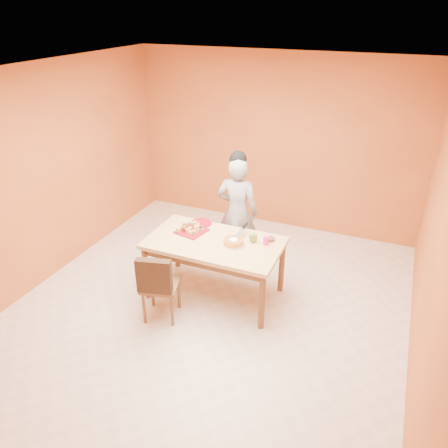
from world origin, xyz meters
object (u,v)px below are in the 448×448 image
at_px(dining_table, 214,248).
at_px(person, 237,212).
at_px(dining_chair, 160,284).
at_px(magenta_glass, 266,241).
at_px(sponge_cake, 233,242).
at_px(egg_ornament, 253,237).
at_px(checker_tin, 270,239).
at_px(red_dinner_plate, 201,223).
at_px(pastry_platter, 192,231).

bearing_deg(dining_table, person, 91.97).
distance_m(dining_chair, magenta_glass, 1.32).
bearing_deg(sponge_cake, egg_ornament, 39.35).
height_order(egg_ornament, magenta_glass, egg_ornament).
bearing_deg(person, checker_tin, 133.20).
bearing_deg(egg_ornament, dining_table, -141.58).
xyz_separation_m(dining_table, red_dinner_plate, (-0.34, 0.35, 0.10)).
relative_size(dining_table, egg_ornament, 12.47).
distance_m(pastry_platter, red_dinner_plate, 0.24).
height_order(dining_table, egg_ornament, egg_ornament).
bearing_deg(person, magenta_glass, 127.09).
relative_size(dining_chair, sponge_cake, 3.67).
bearing_deg(dining_table, red_dinner_plate, 134.48).
height_order(person, checker_tin, person).
distance_m(red_dinner_plate, checker_tin, 0.95).
relative_size(dining_table, pastry_platter, 4.98).
bearing_deg(dining_chair, egg_ornament, 29.97).
relative_size(dining_table, sponge_cake, 6.67).
relative_size(pastry_platter, checker_tin, 2.86).
bearing_deg(dining_table, egg_ornament, 20.83).
xyz_separation_m(dining_chair, red_dinner_plate, (0.05, 1.00, 0.31)).
bearing_deg(person, pastry_platter, 59.29).
bearing_deg(magenta_glass, checker_tin, 82.07).
height_order(pastry_platter, red_dinner_plate, pastry_platter).
bearing_deg(sponge_cake, dining_table, -177.80).
height_order(dining_chair, magenta_glass, dining_chair).
height_order(magenta_glass, checker_tin, magenta_glass).
xyz_separation_m(dining_chair, checker_tin, (1.00, 0.93, 0.32)).
xyz_separation_m(sponge_cake, magenta_glass, (0.35, 0.16, 0.01)).
relative_size(person, egg_ornament, 12.07).
bearing_deg(sponge_cake, dining_chair, -134.11).
distance_m(dining_chair, person, 1.55).
bearing_deg(magenta_glass, dining_chair, -140.31).
bearing_deg(egg_ornament, dining_chair, -117.89).
xyz_separation_m(dining_table, pastry_platter, (-0.35, 0.11, 0.10)).
bearing_deg(dining_chair, person, 61.41).
height_order(pastry_platter, egg_ornament, egg_ornament).
relative_size(person, sponge_cake, 6.46).
distance_m(pastry_platter, checker_tin, 0.97).
bearing_deg(checker_tin, sponge_cake, -143.10).
bearing_deg(checker_tin, egg_ornament, -145.94).
relative_size(egg_ornament, checker_tin, 1.14).
bearing_deg(egg_ornament, checker_tin, 51.66).
xyz_separation_m(dining_table, magenta_glass, (0.59, 0.17, 0.14)).
xyz_separation_m(person, checker_tin, (0.63, -0.54, 0.00)).
bearing_deg(sponge_cake, magenta_glass, 24.67).
bearing_deg(pastry_platter, red_dinner_plate, 87.46).
xyz_separation_m(person, pastry_platter, (-0.33, -0.71, -0.00)).
distance_m(dining_chair, pastry_platter, 0.82).
bearing_deg(egg_ornament, red_dinner_plate, -176.04).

